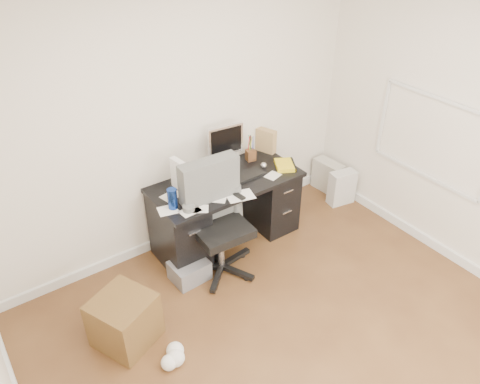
% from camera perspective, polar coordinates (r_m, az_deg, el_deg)
% --- Properties ---
extents(ground, '(4.00, 4.00, 0.00)m').
position_cam_1_polar(ground, '(4.02, 8.67, -19.71)').
color(ground, '#4C2E18').
rests_on(ground, ground).
extents(room_shell, '(4.02, 4.02, 2.71)m').
position_cam_1_polar(room_shell, '(2.91, 11.48, 0.97)').
color(room_shell, silver).
rests_on(room_shell, ground).
extents(desk, '(1.50, 0.70, 0.75)m').
position_cam_1_polar(desk, '(4.79, -1.66, -2.14)').
color(desk, black).
rests_on(desk, ground).
extents(loose_papers, '(1.10, 0.60, 0.00)m').
position_cam_1_polar(loose_papers, '(4.47, -3.49, 0.34)').
color(loose_papers, white).
rests_on(loose_papers, desk).
extents(lcd_monitor, '(0.40, 0.25, 0.48)m').
position_cam_1_polar(lcd_monitor, '(4.68, -1.77, 5.51)').
color(lcd_monitor, silver).
rests_on(lcd_monitor, desk).
extents(keyboard, '(0.47, 0.18, 0.03)m').
position_cam_1_polar(keyboard, '(4.62, 0.40, 1.80)').
color(keyboard, black).
rests_on(keyboard, desk).
extents(computer_mouse, '(0.07, 0.07, 0.07)m').
position_cam_1_polar(computer_mouse, '(4.78, 2.89, 3.25)').
color(computer_mouse, silver).
rests_on(computer_mouse, desk).
extents(travel_mug, '(0.11, 0.11, 0.20)m').
position_cam_1_polar(travel_mug, '(4.19, -8.24, -0.82)').
color(travel_mug, navy).
rests_on(travel_mug, desk).
extents(white_binder, '(0.15, 0.28, 0.31)m').
position_cam_1_polar(white_binder, '(4.40, -7.17, 1.94)').
color(white_binder, white).
rests_on(white_binder, desk).
extents(magazine_file, '(0.18, 0.24, 0.26)m').
position_cam_1_polar(magazine_file, '(5.06, 3.19, 6.28)').
color(magazine_file, '#AA8152').
rests_on(magazine_file, desk).
extents(pen_cup, '(0.14, 0.14, 0.28)m').
position_cam_1_polar(pen_cup, '(4.88, 1.32, 5.35)').
color(pen_cup, '#523117').
rests_on(pen_cup, desk).
extents(yellow_book, '(0.28, 0.30, 0.04)m').
position_cam_1_polar(yellow_book, '(4.83, 5.50, 3.28)').
color(yellow_book, yellow).
rests_on(yellow_book, desk).
extents(paper_remote, '(0.30, 0.26, 0.02)m').
position_cam_1_polar(paper_remote, '(4.36, 0.03, -0.37)').
color(paper_remote, white).
rests_on(paper_remote, desk).
extents(office_chair, '(0.68, 0.68, 1.15)m').
position_cam_1_polar(office_chair, '(4.32, -2.42, -3.80)').
color(office_chair, '#4B4D4B').
rests_on(office_chair, ground).
extents(pc_tower, '(0.20, 0.40, 0.38)m').
position_cam_1_polar(pc_tower, '(5.83, 10.66, 1.94)').
color(pc_tower, '#B7B4A6').
rests_on(pc_tower, ground).
extents(shopping_bag, '(0.34, 0.27, 0.41)m').
position_cam_1_polar(shopping_bag, '(5.61, 12.31, 0.54)').
color(shopping_bag, silver).
rests_on(shopping_bag, ground).
extents(wicker_basket, '(0.59, 0.59, 0.44)m').
position_cam_1_polar(wicker_basket, '(4.05, -13.89, -14.93)').
color(wicker_basket, '#4C3517').
rests_on(wicker_basket, ground).
extents(desk_printer, '(0.36, 0.30, 0.20)m').
position_cam_1_polar(desk_printer, '(4.55, -6.19, -9.46)').
color(desk_printer, slate).
rests_on(desk_printer, ground).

